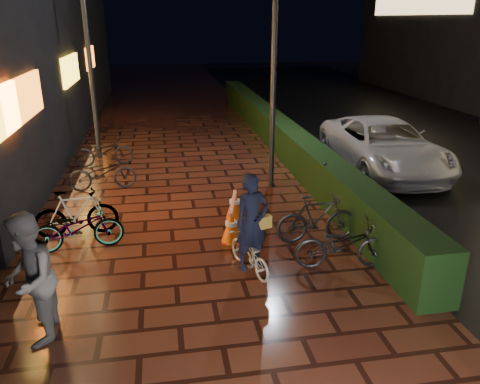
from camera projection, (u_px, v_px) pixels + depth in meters
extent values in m
plane|color=#381911|center=(206.00, 267.00, 8.37)|extent=(80.00, 80.00, 0.00)
cube|color=black|center=(480.00, 162.00, 14.41)|extent=(11.00, 60.00, 0.01)
cube|color=black|center=(277.00, 132.00, 16.11)|extent=(0.70, 20.00, 1.00)
imported|color=#555558|center=(29.00, 280.00, 6.17)|extent=(0.75, 0.94, 1.86)
imported|color=silver|center=(384.00, 145.00, 13.47)|extent=(2.54, 5.28, 1.45)
cube|color=yellow|center=(1.00, 113.00, 8.30)|extent=(0.08, 2.00, 0.90)
cube|color=orange|center=(23.00, 99.00, 9.69)|extent=(0.08, 3.00, 0.90)
cube|color=yellow|center=(71.00, 70.00, 15.23)|extent=(0.08, 2.80, 0.90)
cube|color=orange|center=(90.00, 58.00, 19.85)|extent=(0.08, 2.20, 0.90)
cube|color=#FFD88C|center=(417.00, 2.00, 25.39)|extent=(0.06, 10.00, 1.30)
cylinder|color=black|center=(273.00, 88.00, 11.52)|extent=(0.16, 0.16, 5.13)
cylinder|color=black|center=(91.00, 73.00, 14.03)|extent=(0.16, 0.16, 5.27)
imported|color=silver|center=(249.00, 254.00, 8.12)|extent=(0.83, 1.34, 0.67)
imported|color=black|center=(252.00, 222.00, 7.82)|extent=(0.72, 0.59, 1.70)
cube|color=olive|center=(263.00, 222.00, 7.90)|extent=(0.32, 0.22, 0.22)
cone|color=#FF610D|center=(231.00, 227.00, 9.22)|extent=(0.40, 0.40, 0.63)
cone|color=#D7520B|center=(235.00, 204.00, 10.32)|extent=(0.40, 0.40, 0.63)
cube|color=red|center=(231.00, 240.00, 9.33)|extent=(0.41, 0.41, 0.03)
cube|color=orange|center=(235.00, 217.00, 10.42)|extent=(0.41, 0.41, 0.03)
cube|color=red|center=(233.00, 202.00, 9.67)|extent=(0.36, 1.33, 0.06)
cube|color=black|center=(334.00, 185.00, 11.24)|extent=(0.70, 0.64, 0.04)
cylinder|color=black|center=(324.00, 195.00, 11.19)|extent=(0.04, 0.04, 0.39)
cylinder|color=black|center=(343.00, 197.00, 11.10)|extent=(0.04, 0.04, 0.39)
cylinder|color=black|center=(325.00, 190.00, 11.53)|extent=(0.04, 0.04, 0.39)
cylinder|color=black|center=(343.00, 191.00, 11.44)|extent=(0.04, 0.04, 0.39)
cube|color=#0E17B6|center=(335.00, 178.00, 11.18)|extent=(0.51, 0.48, 0.31)
cylinder|color=black|center=(328.00, 180.00, 11.07)|extent=(0.39, 0.31, 0.99)
imported|color=black|center=(78.00, 228.00, 8.87)|extent=(1.75, 0.80, 0.89)
imported|color=black|center=(102.00, 173.00, 12.00)|extent=(1.74, 0.76, 0.89)
imported|color=black|center=(104.00, 151.00, 13.97)|extent=(1.75, 0.80, 0.89)
imported|color=black|center=(76.00, 213.00, 9.41)|extent=(1.69, 0.66, 0.99)
imported|color=black|center=(317.00, 218.00, 9.16)|extent=(1.64, 0.46, 0.99)
imported|color=black|center=(342.00, 244.00, 8.21)|extent=(1.75, 0.80, 0.89)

